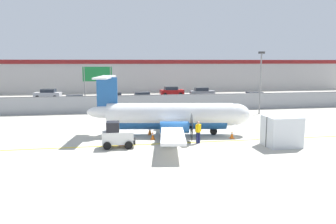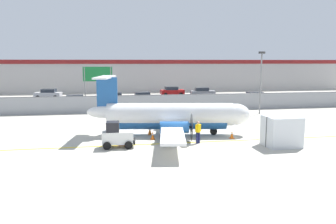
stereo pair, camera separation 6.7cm
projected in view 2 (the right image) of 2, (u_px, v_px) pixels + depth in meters
ground_plane at (180, 143)px, 24.86m from camera, size 140.00×140.00×0.01m
perimeter_fence at (154, 103)px, 40.29m from camera, size 98.00×0.10×2.10m
parking_lot_strip at (145, 100)px, 51.65m from camera, size 98.00×17.00×0.12m
background_building at (136, 75)px, 69.18m from camera, size 91.00×8.10×6.50m
commuter_airplane at (173, 116)px, 27.40m from camera, size 13.70×16.05×4.92m
baggage_tug at (117, 136)px, 23.49m from camera, size 2.38×1.48×1.88m
ground_crew_worker at (198, 131)px, 24.65m from camera, size 0.53×0.45×1.70m
cargo_container at (282, 131)px, 23.78m from camera, size 2.44×2.04×2.20m
traffic_cone_near_left at (150, 131)px, 27.69m from camera, size 0.36×0.36×0.64m
traffic_cone_near_right at (153, 136)px, 25.93m from camera, size 0.36×0.36×0.64m
traffic_cone_far_left at (121, 141)px, 24.16m from camera, size 0.36×0.36×0.64m
traffic_cone_far_right at (232, 135)px, 26.33m from camera, size 0.36×0.36×0.64m
parked_car_0 at (48, 94)px, 53.71m from camera, size 4.39×2.43×1.58m
parked_car_1 at (74, 101)px, 44.09m from camera, size 4.39×2.43×1.58m
parked_car_2 at (115, 98)px, 47.53m from camera, size 4.21×2.02×1.58m
parked_car_3 at (143, 97)px, 48.25m from camera, size 4.26×2.13×1.58m
parked_car_4 at (172, 91)px, 58.62m from camera, size 4.27×2.15×1.58m
parked_car_5 at (202, 92)px, 56.59m from camera, size 4.31×2.25×1.58m
parked_car_6 at (254, 97)px, 48.49m from camera, size 4.29×2.19×1.58m
apron_light_pole at (261, 77)px, 37.98m from camera, size 0.70×0.30×7.27m
highway_sign at (98, 78)px, 40.80m from camera, size 3.60×0.14×5.50m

